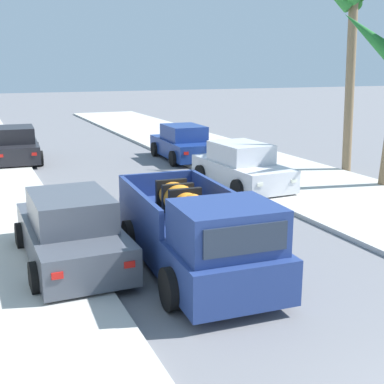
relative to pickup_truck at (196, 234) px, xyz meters
The scene contains 9 objects.
sidewalk_right 8.76m from the pickup_truck, 39.52° to the left, with size 5.15×60.00×0.12m, color beige.
curb_left 6.47m from the pickup_truck, 120.24° to the left, with size 0.16×60.00×0.10m, color silver.
curb_right 7.89m from the pickup_truck, 44.99° to the left, with size 0.16×60.00×0.10m, color silver.
pickup_truck is the anchor object (origin of this frame).
car_left_near 7.66m from the pickup_truck, 54.86° to the left, with size 2.15×4.31×1.54m.
car_right_near 2.66m from the pickup_truck, 146.49° to the left, with size 2.05×4.27×1.54m.
car_left_mid 12.95m from the pickup_truck, 68.99° to the left, with size 2.14×4.31×1.54m.
car_right_mid 14.54m from the pickup_truck, 98.76° to the left, with size 2.21×4.34×1.54m.
palm_tree_left_mid 13.16m from the pickup_truck, 37.71° to the left, with size 3.91×3.50×7.74m.
Camera 1 is at (-5.11, -2.57, 4.11)m, focal length 48.56 mm.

